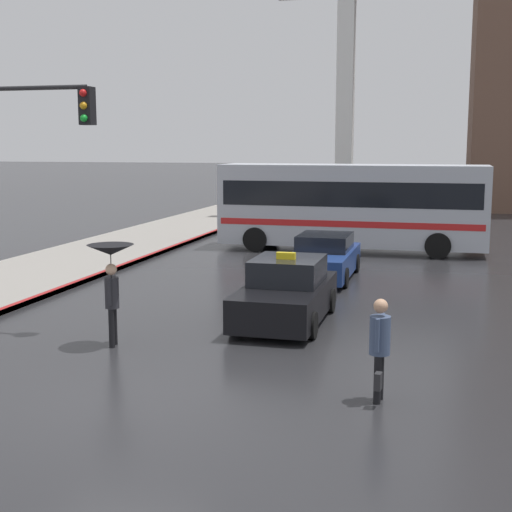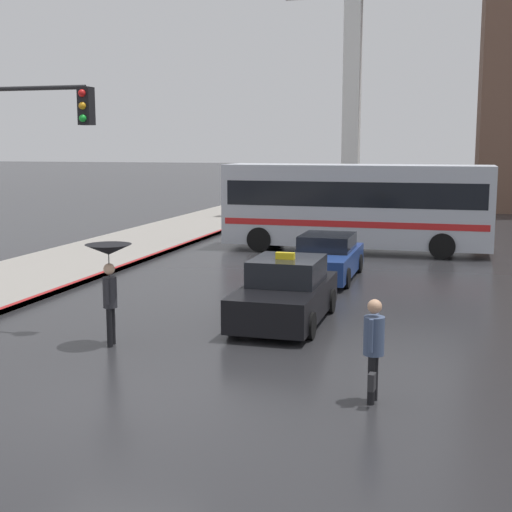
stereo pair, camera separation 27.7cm
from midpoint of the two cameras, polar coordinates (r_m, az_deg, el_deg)
ground_plane at (r=11.98m, az=-10.71°, el=-11.59°), size 300.00×300.00×0.00m
taxi at (r=16.84m, az=2.85°, el=-3.01°), size 1.91×4.13×1.68m
sedan_red at (r=22.49m, az=5.98°, el=-0.17°), size 1.91×4.39×1.37m
city_bus at (r=28.34m, az=8.29°, el=4.18°), size 10.34×2.68×3.39m
pedestrian_with_umbrella at (r=14.95m, az=-11.16°, el=-0.82°), size 0.96×0.96×2.14m
pedestrian_man at (r=11.73m, az=10.07°, el=-6.86°), size 0.37×0.63×1.72m
monument_cross at (r=40.43m, az=7.97°, el=16.89°), size 7.64×0.90×17.37m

